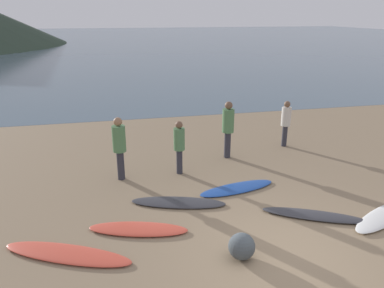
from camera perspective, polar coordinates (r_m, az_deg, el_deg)
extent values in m
cube|color=#8C7559|center=(16.28, -1.36, 3.64)|extent=(120.00, 120.00, 0.20)
cube|color=#475B6B|center=(65.82, -10.36, 15.39)|extent=(140.00, 100.00, 0.01)
ellipsoid|color=#D84C38|center=(7.71, -18.49, -15.59)|extent=(2.59, 1.63, 0.08)
ellipsoid|color=#D84C38|center=(8.12, -8.19, -12.70)|extent=(2.17, 1.12, 0.08)
ellipsoid|color=#333338|center=(9.06, -2.10, -8.89)|extent=(2.34, 1.22, 0.07)
ellipsoid|color=#1E479E|center=(9.82, 6.87, -6.70)|extent=(2.19, 1.00, 0.07)
ellipsoid|color=#333338|center=(8.95, 18.16, -10.28)|extent=(2.27, 1.46, 0.09)
ellipsoid|color=white|center=(9.49, 27.14, -9.78)|extent=(2.17, 1.43, 0.09)
cylinder|color=#2D2D38|center=(13.11, 13.92, 1.23)|extent=(0.17, 0.17, 0.73)
cylinder|color=beige|center=(12.92, 14.17, 4.09)|extent=(0.32, 0.32, 0.63)
sphere|color=brown|center=(12.82, 14.32, 5.90)|extent=(0.21, 0.21, 0.21)
cylinder|color=#2D2D38|center=(10.36, -10.81, -3.20)|extent=(0.19, 0.19, 0.81)
cylinder|color=#4C7A4C|center=(10.10, -11.08, 0.79)|extent=(0.35, 0.35, 0.71)
sphere|color=#936B4C|center=(9.96, -11.25, 3.35)|extent=(0.23, 0.23, 0.23)
cylinder|color=#2D2D38|center=(10.57, -1.93, -2.68)|extent=(0.17, 0.17, 0.71)
cylinder|color=#4C7A4C|center=(10.33, -1.97, 0.75)|extent=(0.31, 0.31, 0.62)
sphere|color=brown|center=(10.21, -2.00, 2.94)|extent=(0.20, 0.20, 0.20)
cylinder|color=#2D2D38|center=(11.76, 5.42, -0.11)|extent=(0.20, 0.20, 0.83)
cylinder|color=#4C7A4C|center=(11.52, 5.55, 3.55)|extent=(0.36, 0.36, 0.73)
sphere|color=brown|center=(11.40, 5.62, 5.88)|extent=(0.24, 0.24, 0.24)
sphere|color=#444C51|center=(7.22, 7.58, -15.21)|extent=(0.50, 0.50, 0.50)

